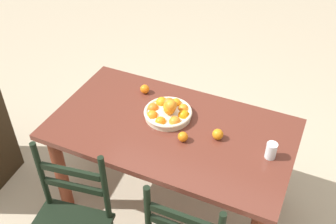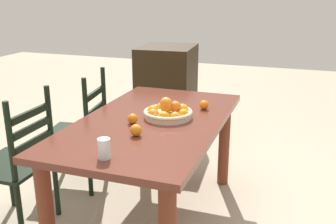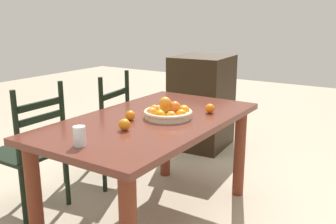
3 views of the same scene
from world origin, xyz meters
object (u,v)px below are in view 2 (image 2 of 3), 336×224
orange_loose_2 (132,119)px  dining_table (152,137)px  orange_loose_1 (204,105)px  chair_near_window (17,164)px  cabinet (167,92)px  orange_loose_0 (136,130)px  chair_by_cabinet (79,133)px  drinking_glass (105,149)px  fruit_bowl (168,112)px

orange_loose_2 → dining_table: bearing=-36.0°
dining_table → orange_loose_1: bearing=-39.0°
orange_loose_1 → orange_loose_2: bearing=141.8°
chair_near_window → cabinet: 1.98m
dining_table → orange_loose_1: orange_loose_1 is taller
chair_near_window → orange_loose_0: 0.90m
chair_by_cabinet → drinking_glass: 1.29m
fruit_bowl → orange_loose_0: (-0.37, 0.07, -0.01)m
cabinet → orange_loose_2: cabinet is taller
fruit_bowl → drinking_glass: bearing=173.0°
fruit_bowl → orange_loose_1: 0.32m
dining_table → orange_loose_1: (0.33, -0.27, 0.16)m
cabinet → drinking_glass: 2.30m
cabinet → chair_by_cabinet: bearing=161.1°
chair_by_cabinet → orange_loose_1: chair_by_cabinet is taller
dining_table → drinking_glass: (-0.65, -0.00, 0.18)m
chair_near_window → chair_by_cabinet: (0.69, -0.04, -0.02)m
cabinet → fruit_bowl: bearing=-165.1°
orange_loose_0 → dining_table: bearing=4.3°
chair_near_window → drinking_glass: chair_near_window is taller
dining_table → orange_loose_2: (-0.12, 0.09, 0.16)m
fruit_bowl → orange_loose_2: bearing=135.6°
dining_table → drinking_glass: 0.67m
chair_near_window → orange_loose_0: (0.06, -0.84, 0.32)m
dining_table → orange_loose_2: size_ratio=24.78×
orange_loose_1 → drinking_glass: 1.01m
orange_loose_0 → drinking_glass: drinking_glass is taller
cabinet → orange_loose_0: 1.97m
chair_near_window → drinking_glass: (-0.28, -0.82, 0.34)m
chair_by_cabinet → fruit_bowl: chair_by_cabinet is taller
fruit_bowl → drinking_glass: 0.71m
chair_near_window → fruit_bowl: chair_near_window is taller
fruit_bowl → orange_loose_1: size_ratio=4.96×
orange_loose_0 → drinking_glass: bearing=176.7°
drinking_glass → fruit_bowl: bearing=-7.0°
drinking_glass → cabinet: bearing=11.6°
cabinet → drinking_glass: (-2.23, -0.46, 0.31)m
chair_by_cabinet → orange_loose_2: size_ratio=14.90×
cabinet → chair_near_window: bearing=164.7°
fruit_bowl → orange_loose_2: (-0.18, 0.18, -0.01)m
orange_loose_2 → orange_loose_1: bearing=-38.2°
drinking_glass → chair_by_cabinet: bearing=38.7°
dining_table → drinking_glass: bearing=-179.7°
drinking_glass → orange_loose_1: bearing=-15.0°
orange_loose_0 → drinking_glass: (-0.34, 0.02, 0.02)m
chair_near_window → dining_table: bearing=113.1°
orange_loose_0 → orange_loose_1: size_ratio=1.06×
chair_near_window → cabinet: cabinet is taller
cabinet → orange_loose_0: size_ratio=14.31×
orange_loose_0 → cabinet: bearing=14.2°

